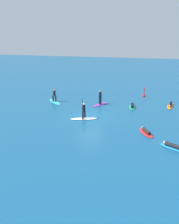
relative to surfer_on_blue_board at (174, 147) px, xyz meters
The scene contains 9 objects.
ground_plane 10.51m from the surfer_on_blue_board, 142.49° to the left, with size 120.00×120.00×0.00m, color navy.
surfer_on_blue_board is the anchor object (origin of this frame).
surfer_on_teal_board 17.92m from the surfer_on_blue_board, 141.67° to the left, with size 2.65×2.91×1.66m.
surfer_on_red_board 3.63m from the surfer_on_blue_board, 128.76° to the left, with size 1.76×2.56×0.41m.
surfer_on_white_board 10.24m from the surfer_on_blue_board, 148.14° to the left, with size 2.87×1.67×2.27m.
surfer_on_orange_board 12.57m from the surfer_on_blue_board, 89.48° to the left, with size 1.10×3.18×0.41m.
surfer_on_green_board 11.83m from the surfer_on_blue_board, 111.19° to the left, with size 0.97×2.47×0.43m.
surfer_on_purple_board 13.92m from the surfer_on_blue_board, 126.10° to the left, with size 1.83×2.75×1.79m.
marker_buoy 17.08m from the surfer_on_blue_board, 100.99° to the left, with size 0.41×0.41×1.39m.
Camera 1 is at (6.75, -27.38, 9.10)m, focal length 44.81 mm.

